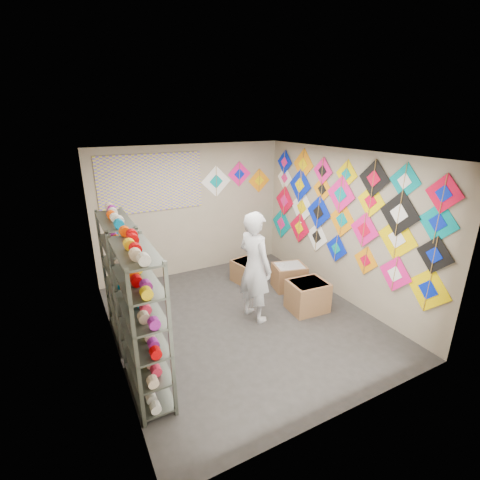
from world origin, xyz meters
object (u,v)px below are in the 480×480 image
shopkeeper (255,267)px  carton_b (289,277)px  carton_a (307,296)px  shelf_rack_front (142,323)px  carton_c (246,271)px  shelf_rack_back (122,279)px

shopkeeper → carton_b: (1.13, 0.59, -0.68)m
shopkeeper → carton_a: bearing=-116.5°
shelf_rack_front → shopkeeper: bearing=22.9°
shelf_rack_front → carton_c: size_ratio=3.71×
shelf_rack_front → carton_c: 3.34m
shelf_rack_front → shopkeeper: (1.98, 0.84, -0.03)m
carton_a → carton_b: size_ratio=1.07×
shelf_rack_front → carton_b: bearing=24.7°
carton_a → carton_b: (0.19, 0.82, -0.02)m
shelf_rack_back → carton_a: (2.92, -0.69, -0.68)m
shopkeeper → carton_c: shopkeeper is taller
carton_a → carton_b: carton_a is taller
shelf_rack_front → carton_b: (3.11, 1.43, -0.71)m
shelf_rack_front → shelf_rack_back: 1.30m
shelf_rack_back → shopkeeper: size_ratio=1.03×
shelf_rack_front → carton_b: size_ratio=3.20×
shelf_rack_back → carton_a: 3.08m
carton_a → carton_c: 1.52m
carton_a → carton_c: bearing=110.1°
carton_c → shelf_rack_back: bearing=-174.2°
shelf_rack_back → carton_a: shelf_rack_back is taller
shopkeeper → carton_b: size_ratio=3.11×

